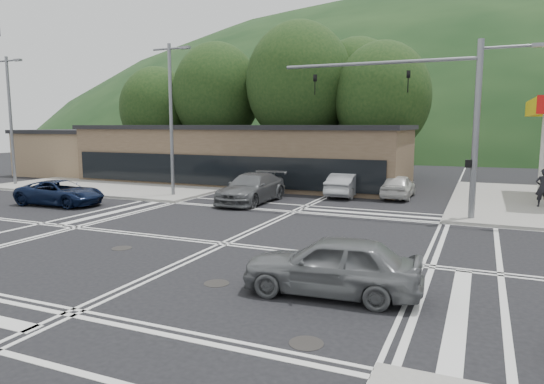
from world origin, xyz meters
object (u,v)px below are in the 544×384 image
at_px(car_grey_center, 332,265).
at_px(car_queue_a, 346,184).
at_px(car_northbound, 252,188).
at_px(pedestrian, 543,188).
at_px(car_blue_west, 60,193).
at_px(car_queue_b, 398,186).

relative_size(car_grey_center, car_queue_a, 1.04).
xyz_separation_m(car_northbound, pedestrian, (14.69, 3.90, 0.32)).
distance_m(car_blue_west, car_grey_center, 19.10).
height_order(car_queue_a, pedestrian, pedestrian).
height_order(car_blue_west, pedestrian, pedestrian).
bearing_deg(car_northbound, car_queue_a, 47.88).
bearing_deg(car_queue_b, car_northbound, 34.22).
height_order(car_grey_center, car_queue_a, car_grey_center).
relative_size(car_grey_center, car_queue_b, 1.09).
xyz_separation_m(car_queue_a, car_northbound, (-4.23, -4.50, 0.09)).
height_order(car_queue_b, car_northbound, car_northbound).
xyz_separation_m(car_blue_west, car_queue_b, (16.40, 9.92, 0.04)).
bearing_deg(pedestrian, car_grey_center, 59.82).
xyz_separation_m(car_grey_center, car_queue_b, (-1.11, 17.55, -0.06)).
distance_m(car_blue_west, pedestrian, 25.41).
distance_m(car_queue_b, car_northbound, 8.82).
bearing_deg(car_queue_b, pedestrian, 171.29).
bearing_deg(car_grey_center, car_northbound, -151.21).
bearing_deg(car_northbound, car_queue_b, 35.68).
bearing_deg(car_queue_a, car_grey_center, 104.52).
height_order(car_queue_a, car_northbound, car_northbound).
distance_m(car_grey_center, car_northbound, 15.09).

